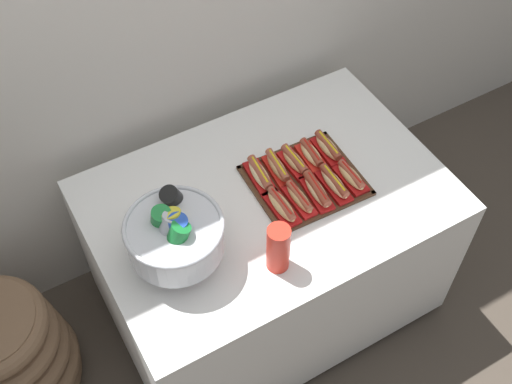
{
  "coord_description": "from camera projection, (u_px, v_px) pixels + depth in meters",
  "views": [
    {
      "loc": [
        -0.78,
        -1.27,
        2.64
      ],
      "look_at": [
        -0.06,
        -0.01,
        0.83
      ],
      "focal_mm": 44.96,
      "sensor_mm": 36.0,
      "label": 1
    }
  ],
  "objects": [
    {
      "name": "hot_dog_2",
      "position": [
        317.0,
        191.0,
        2.36
      ],
      "size": [
        0.08,
        0.19,
        0.06
      ],
      "color": "#B21414",
      "rests_on": "serving_tray"
    },
    {
      "name": "hot_dog_8",
      "position": [
        311.0,
        155.0,
        2.48
      ],
      "size": [
        0.08,
        0.16,
        0.06
      ],
      "color": "red",
      "rests_on": "serving_tray"
    },
    {
      "name": "hot_dog_5",
      "position": [
        260.0,
        175.0,
        2.41
      ],
      "size": [
        0.08,
        0.19,
        0.06
      ],
      "color": "#B21414",
      "rests_on": "serving_tray"
    },
    {
      "name": "hot_dog_7",
      "position": [
        295.0,
        161.0,
        2.46
      ],
      "size": [
        0.07,
        0.16,
        0.06
      ],
      "color": "red",
      "rests_on": "serving_tray"
    },
    {
      "name": "hot_dog_0",
      "position": [
        281.0,
        206.0,
        2.32
      ],
      "size": [
        0.07,
        0.18,
        0.06
      ],
      "color": "#B21414",
      "rests_on": "serving_tray"
    },
    {
      "name": "hot_dog_4",
      "position": [
        351.0,
        177.0,
        2.41
      ],
      "size": [
        0.06,
        0.16,
        0.06
      ],
      "color": "#B21414",
      "rests_on": "serving_tray"
    },
    {
      "name": "buffet_table",
      "position": [
        267.0,
        249.0,
        2.68
      ],
      "size": [
        1.33,
        0.91,
        0.77
      ],
      "color": "white",
      "rests_on": "ground_plane"
    },
    {
      "name": "hot_dog_1",
      "position": [
        299.0,
        198.0,
        2.34
      ],
      "size": [
        0.06,
        0.17,
        0.06
      ],
      "color": "red",
      "rests_on": "serving_tray"
    },
    {
      "name": "hot_dog_3",
      "position": [
        334.0,
        183.0,
        2.38
      ],
      "size": [
        0.07,
        0.18,
        0.06
      ],
      "color": "#B21414",
      "rests_on": "serving_tray"
    },
    {
      "name": "serving_tray",
      "position": [
        305.0,
        181.0,
        2.43
      ],
      "size": [
        0.42,
        0.38,
        0.01
      ],
      "color": "#472B19",
      "rests_on": "buffet_table"
    },
    {
      "name": "punch_bowl",
      "position": [
        175.0,
        234.0,
        2.11
      ],
      "size": [
        0.33,
        0.33,
        0.25
      ],
      "color": "silver",
      "rests_on": "buffet_table"
    },
    {
      "name": "hot_dog_6",
      "position": [
        277.0,
        168.0,
        2.43
      ],
      "size": [
        0.07,
        0.17,
        0.06
      ],
      "color": "red",
      "rests_on": "serving_tray"
    },
    {
      "name": "hot_dog_9",
      "position": [
        328.0,
        148.0,
        2.5
      ],
      "size": [
        0.07,
        0.17,
        0.06
      ],
      "color": "#B21414",
      "rests_on": "serving_tray"
    },
    {
      "name": "cup_stack",
      "position": [
        278.0,
        248.0,
        2.12
      ],
      "size": [
        0.08,
        0.08,
        0.2
      ],
      "color": "red",
      "rests_on": "buffet_table"
    },
    {
      "name": "floor_vase",
      "position": [
        7.0,
        354.0,
        2.54
      ],
      "size": [
        0.53,
        0.53,
        1.12
      ],
      "color": "brown",
      "rests_on": "ground_plane"
    },
    {
      "name": "ground_plane",
      "position": [
        266.0,
        297.0,
        3.0
      ],
      "size": [
        10.0,
        10.0,
        0.0
      ],
      "primitive_type": "plane",
      "color": "#4C4238"
    }
  ]
}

